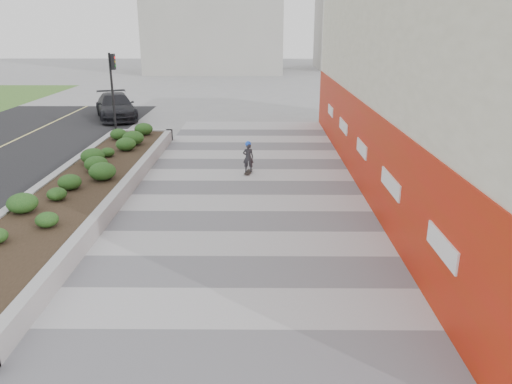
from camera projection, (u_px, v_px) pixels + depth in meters
ground at (239, 313)px, 10.12m from camera, size 160.00×160.00×0.00m
walkway at (243, 250)px, 12.96m from camera, size 8.00×36.00×0.01m
building at (449, 73)px, 17.31m from camera, size 6.04×24.08×8.00m
planter at (83, 187)px, 16.66m from camera, size 3.00×18.00×0.90m
traffic_signal_near at (113, 81)px, 25.88m from camera, size 0.33×0.28×4.20m
manhole_cover at (263, 250)px, 12.96m from camera, size 0.44×0.44×0.01m
skateboarder at (248, 157)px, 19.39m from camera, size 0.43×0.75×1.30m
car_dark at (116, 106)px, 30.79m from camera, size 3.92×5.71×1.53m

